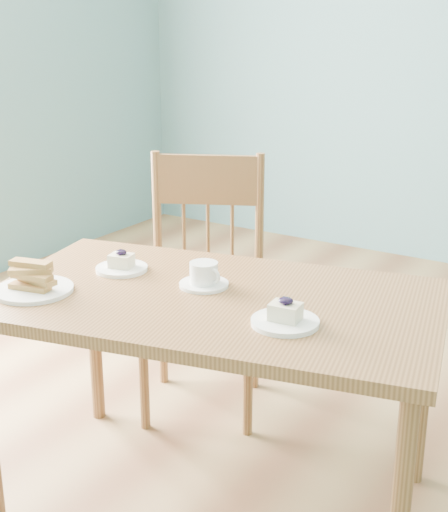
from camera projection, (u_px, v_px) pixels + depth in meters
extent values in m
cube|color=#A07A4B|center=(320.00, 498.00, 2.24)|extent=(5.00, 5.00, 0.01)
cube|color=olive|center=(214.00, 301.00, 2.03)|extent=(1.40, 0.99, 0.04)
cylinder|color=olive|center=(95.00, 338.00, 2.59)|extent=(0.05, 0.05, 0.64)
cylinder|color=olive|center=(423.00, 391.00, 2.22)|extent=(0.05, 0.05, 0.64)
cube|color=olive|center=(202.00, 298.00, 2.63)|extent=(0.58, 0.57, 0.04)
cylinder|color=olive|center=(144.00, 375.00, 2.55)|extent=(0.04, 0.04, 0.43)
cylinder|color=olive|center=(248.00, 381.00, 2.51)|extent=(0.04, 0.04, 0.43)
cylinder|color=olive|center=(163.00, 334.00, 2.89)|extent=(0.04, 0.04, 0.43)
cylinder|color=olive|center=(255.00, 338.00, 2.85)|extent=(0.04, 0.04, 0.43)
cylinder|color=olive|center=(157.00, 214.00, 2.74)|extent=(0.03, 0.03, 0.49)
cylinder|color=olive|center=(260.00, 217.00, 2.70)|extent=(0.03, 0.03, 0.49)
cube|color=olive|center=(208.00, 180.00, 2.68)|extent=(0.35, 0.19, 0.19)
cylinder|color=olive|center=(184.00, 240.00, 2.76)|extent=(0.01, 0.01, 0.29)
cylinder|color=olive|center=(208.00, 241.00, 2.75)|extent=(0.01, 0.01, 0.29)
cylinder|color=olive|center=(232.00, 241.00, 2.74)|extent=(0.01, 0.01, 0.29)
cylinder|color=white|center=(285.00, 322.00, 1.82)|extent=(0.18, 0.18, 0.01)
cube|color=beige|center=(285.00, 312.00, 1.81)|extent=(0.08, 0.07, 0.04)
ellipsoid|color=black|center=(286.00, 301.00, 1.81)|extent=(0.04, 0.04, 0.02)
sphere|color=black|center=(290.00, 301.00, 1.80)|extent=(0.02, 0.02, 0.02)
sphere|color=black|center=(284.00, 299.00, 1.82)|extent=(0.02, 0.02, 0.02)
sphere|color=black|center=(285.00, 302.00, 1.80)|extent=(0.02, 0.02, 0.02)
cylinder|color=white|center=(122.00, 268.00, 2.22)|extent=(0.16, 0.16, 0.01)
cube|color=beige|center=(121.00, 261.00, 2.21)|extent=(0.08, 0.07, 0.04)
ellipsoid|color=black|center=(121.00, 252.00, 2.20)|extent=(0.03, 0.03, 0.02)
sphere|color=black|center=(124.00, 252.00, 2.20)|extent=(0.01, 0.01, 0.01)
sphere|color=black|center=(120.00, 251.00, 2.21)|extent=(0.01, 0.01, 0.01)
sphere|color=black|center=(120.00, 253.00, 2.19)|extent=(0.01, 0.01, 0.01)
cylinder|color=white|center=(204.00, 284.00, 2.09)|extent=(0.15, 0.15, 0.01)
cylinder|color=white|center=(204.00, 273.00, 2.08)|extent=(0.10, 0.10, 0.06)
cylinder|color=#8C603E|center=(204.00, 265.00, 2.07)|extent=(0.07, 0.07, 0.00)
torus|color=white|center=(214.00, 276.00, 2.05)|extent=(0.05, 0.02, 0.05)
cylinder|color=white|center=(34.00, 290.00, 2.04)|extent=(0.22, 0.22, 0.01)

